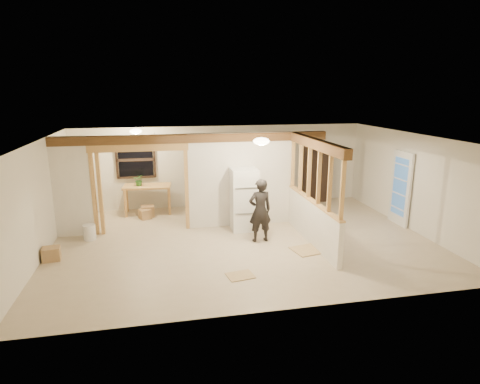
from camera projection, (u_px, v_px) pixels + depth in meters
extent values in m
cube|color=#C3AF91|center=(243.00, 241.00, 9.79)|extent=(9.00, 6.50, 0.01)
cube|color=white|center=(243.00, 138.00, 9.17)|extent=(9.00, 6.50, 0.01)
cube|color=silver|center=(222.00, 166.00, 12.56)|extent=(9.00, 0.01, 2.50)
cube|color=silver|center=(285.00, 240.00, 6.39)|extent=(9.00, 0.01, 2.50)
cube|color=silver|center=(39.00, 201.00, 8.61)|extent=(0.01, 6.50, 2.50)
cube|color=silver|center=(413.00, 182.00, 10.35)|extent=(0.01, 6.50, 2.50)
cube|color=silver|center=(72.00, 187.00, 9.84)|extent=(0.90, 0.12, 2.50)
cube|color=silver|center=(241.00, 180.00, 10.66)|extent=(2.80, 0.12, 2.50)
cube|color=tan|center=(141.00, 190.00, 10.19)|extent=(2.46, 0.14, 2.20)
cube|color=brown|center=(195.00, 138.00, 10.14)|extent=(7.00, 0.18, 0.22)
cube|color=brown|center=(315.00, 144.00, 9.13)|extent=(0.18, 3.30, 0.22)
cube|color=silver|center=(312.00, 222.00, 9.59)|extent=(0.12, 3.20, 1.00)
cube|color=tan|center=(314.00, 175.00, 9.31)|extent=(0.14, 3.20, 1.32)
cube|color=black|center=(136.00, 160.00, 11.91)|extent=(1.12, 0.10, 1.10)
cube|color=white|center=(401.00, 188.00, 10.77)|extent=(0.12, 0.86, 2.00)
ellipsoid|color=#FFEABF|center=(261.00, 141.00, 8.76)|extent=(0.36, 0.36, 0.16)
ellipsoid|color=#FFEABF|center=(136.00, 131.00, 10.87)|extent=(0.32, 0.32, 0.14)
ellipsoid|color=#FFD88C|center=(155.00, 145.00, 10.38)|extent=(0.07, 0.07, 0.07)
cube|color=white|center=(244.00, 199.00, 10.40)|extent=(0.67, 0.65, 1.62)
imported|color=#2B2627|center=(260.00, 210.00, 9.57)|extent=(0.60, 0.43, 1.55)
cube|color=tan|center=(148.00, 199.00, 11.86)|extent=(1.41, 0.79, 0.85)
imported|color=#2D7230|center=(139.00, 180.00, 11.66)|extent=(0.36, 0.33, 0.34)
cylinder|color=maroon|center=(75.00, 218.00, 10.70)|extent=(0.51, 0.51, 0.51)
cube|color=black|center=(318.00, 174.00, 13.04)|extent=(0.92, 0.31, 1.84)
cylinder|color=silver|center=(90.00, 232.00, 9.80)|extent=(0.39, 0.39, 0.38)
cube|color=#A88051|center=(148.00, 211.00, 11.60)|extent=(0.39, 0.34, 0.32)
cube|color=#A88051|center=(145.00, 214.00, 11.41)|extent=(0.39, 0.39, 0.28)
cube|color=#A88051|center=(51.00, 254.00, 8.62)|extent=(0.40, 0.34, 0.29)
cube|color=tan|center=(307.00, 250.00, 9.17)|extent=(0.73, 0.73, 0.02)
cube|color=tan|center=(240.00, 276.00, 7.92)|extent=(0.58, 0.49, 0.02)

